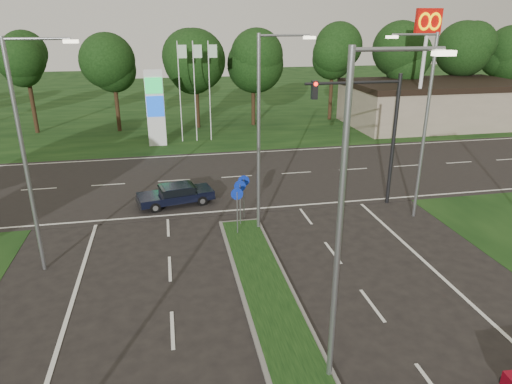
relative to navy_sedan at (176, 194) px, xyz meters
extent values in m
cube|color=black|center=(2.99, 35.00, -0.59)|extent=(160.00, 50.00, 0.02)
cube|color=black|center=(2.99, 4.00, -0.59)|extent=(160.00, 12.00, 0.02)
cube|color=gray|center=(24.99, 16.00, 1.41)|extent=(16.00, 9.00, 4.00)
cylinder|color=gray|center=(3.79, -14.00, 3.91)|extent=(0.16, 0.16, 9.00)
cylinder|color=gray|center=(4.89, -14.00, 8.31)|extent=(2.20, 0.10, 0.10)
cube|color=#FFF2CC|center=(5.99, -14.00, 8.21)|extent=(0.50, 0.22, 0.12)
cylinder|color=gray|center=(3.79, -4.00, 3.91)|extent=(0.16, 0.16, 9.00)
cylinder|color=gray|center=(4.89, -4.00, 8.31)|extent=(2.20, 0.10, 0.10)
cube|color=#FFF2CC|center=(5.99, -4.00, 8.21)|extent=(0.50, 0.22, 0.12)
cylinder|color=gray|center=(-5.51, -6.00, 3.91)|extent=(0.16, 0.16, 9.00)
cylinder|color=gray|center=(-4.41, -6.00, 8.31)|extent=(2.20, 0.10, 0.10)
cube|color=#FFF2CC|center=(-3.31, -6.00, 8.21)|extent=(0.50, 0.22, 0.12)
cylinder|color=gray|center=(11.99, -4.00, 3.91)|extent=(0.16, 0.16, 9.00)
cylinder|color=gray|center=(10.89, -4.00, 8.31)|extent=(2.20, 0.10, 0.10)
cube|color=#FFF2CC|center=(9.79, -4.00, 8.21)|extent=(0.50, 0.22, 0.12)
cylinder|color=black|center=(11.49, -2.00, 2.91)|extent=(0.20, 0.20, 7.00)
cylinder|color=black|center=(8.99, -2.00, 6.01)|extent=(5.00, 0.14, 0.14)
cube|color=black|center=(6.99, -2.00, 5.71)|extent=(0.28, 0.28, 0.90)
sphere|color=#FF190C|center=(6.99, -2.18, 6.01)|extent=(0.20, 0.20, 0.20)
cylinder|color=gray|center=(2.69, -4.50, 0.51)|extent=(0.06, 0.06, 2.20)
cylinder|color=#0C26A5|center=(2.69, -4.50, 1.51)|extent=(0.56, 0.04, 0.56)
cylinder|color=gray|center=(2.99, -3.50, 0.51)|extent=(0.06, 0.06, 2.20)
cylinder|color=#0C26A5|center=(2.99, -3.50, 1.51)|extent=(0.56, 0.04, 0.56)
cylinder|color=gray|center=(3.29, -2.80, 0.51)|extent=(0.06, 0.06, 2.20)
cylinder|color=#0C26A5|center=(3.29, -2.80, 1.51)|extent=(0.56, 0.04, 0.56)
cube|color=silver|center=(-1.01, 13.00, 2.41)|extent=(1.40, 0.30, 6.00)
cube|color=#0CA53F|center=(-1.01, 12.82, 4.21)|extent=(1.30, 0.08, 1.20)
cube|color=#0C3FBF|center=(-1.01, 12.82, 2.61)|extent=(1.30, 0.08, 1.60)
cylinder|color=silver|center=(0.99, 14.00, 3.41)|extent=(0.08, 0.08, 8.00)
cube|color=#B2D8B2|center=(1.34, 14.00, 6.61)|extent=(0.70, 0.02, 1.00)
cylinder|color=silver|center=(2.19, 14.00, 3.41)|extent=(0.08, 0.08, 8.00)
cube|color=#B2D8B2|center=(2.54, 14.00, 6.61)|extent=(0.70, 0.02, 1.00)
cylinder|color=silver|center=(3.39, 14.00, 3.41)|extent=(0.08, 0.08, 8.00)
cube|color=#B2D8B2|center=(3.74, 14.00, 6.61)|extent=(0.70, 0.02, 1.00)
cylinder|color=silver|center=(20.99, 12.00, 4.41)|extent=(0.30, 0.30, 10.00)
cube|color=#BF0C07|center=(20.99, 12.00, 8.81)|extent=(2.20, 0.35, 2.00)
torus|color=#FFC600|center=(20.54, 11.78, 8.81)|extent=(1.06, 0.16, 1.06)
torus|color=#FFC600|center=(21.44, 11.78, 8.81)|extent=(1.06, 0.16, 1.06)
cylinder|color=black|center=(2.99, 20.00, 1.61)|extent=(0.36, 0.36, 4.40)
sphere|color=black|center=(2.99, 20.00, 5.91)|extent=(6.00, 6.00, 6.00)
sphere|color=black|center=(3.29, 19.80, 6.91)|extent=(4.80, 4.80, 4.80)
cube|color=black|center=(-0.02, 0.00, -0.09)|extent=(4.23, 2.39, 0.41)
cube|color=black|center=(0.06, 0.01, 0.30)|extent=(1.99, 1.71, 0.38)
cube|color=black|center=(0.06, 0.01, 0.49)|extent=(1.67, 1.56, 0.04)
cylinder|color=black|center=(-1.12, -0.98, -0.31)|extent=(0.59, 0.29, 0.56)
cylinder|color=black|center=(-1.42, 0.46, -0.31)|extent=(0.59, 0.29, 0.56)
cylinder|color=black|center=(1.38, -0.47, -0.31)|extent=(0.59, 0.29, 0.56)
cylinder|color=black|center=(1.08, 0.97, -0.31)|extent=(0.59, 0.29, 0.56)
camera|label=1|loc=(-0.23, -23.65, 8.90)|focal=32.00mm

